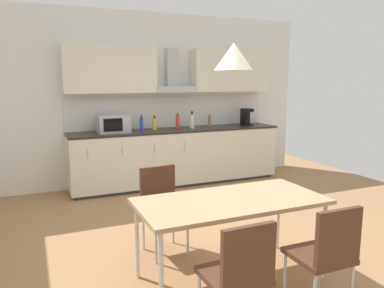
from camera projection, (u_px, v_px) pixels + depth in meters
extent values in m
cube|color=#9E754C|center=(195.00, 251.00, 3.88)|extent=(8.12, 8.37, 0.02)
cube|color=white|center=(126.00, 100.00, 6.21)|extent=(6.49, 0.10, 2.84)
cube|color=#333333|center=(178.00, 182.00, 6.41)|extent=(3.40, 0.60, 0.05)
cube|color=silver|center=(177.00, 156.00, 6.33)|extent=(3.54, 0.65, 0.85)
cube|color=#282321|center=(177.00, 130.00, 6.26)|extent=(3.56, 0.67, 0.03)
cube|color=silver|center=(88.00, 154.00, 5.40)|extent=(0.01, 0.01, 0.14)
cube|color=silver|center=(122.00, 151.00, 5.59)|extent=(0.01, 0.01, 0.14)
cube|color=silver|center=(155.00, 149.00, 5.79)|extent=(0.01, 0.01, 0.14)
cube|color=silver|center=(185.00, 147.00, 5.99)|extent=(0.01, 0.01, 0.14)
cube|color=silver|center=(171.00, 112.00, 6.49)|extent=(3.54, 0.02, 0.53)
cube|color=silver|center=(110.00, 70.00, 5.81)|extent=(1.43, 0.34, 0.72)
cube|color=silver|center=(229.00, 71.00, 6.64)|extent=(1.43, 0.34, 0.72)
cube|color=#B7BABF|center=(174.00, 89.00, 6.26)|extent=(0.69, 0.40, 0.10)
cube|color=#B7BABF|center=(172.00, 69.00, 6.31)|extent=(0.20, 0.16, 0.67)
cube|color=#ADADB2|center=(113.00, 124.00, 5.81)|extent=(0.48, 0.34, 0.28)
cube|color=black|center=(113.00, 125.00, 5.64)|extent=(0.29, 0.01, 0.20)
cube|color=black|center=(247.00, 125.00, 6.78)|extent=(0.18, 0.18, 0.02)
cylinder|color=black|center=(247.00, 121.00, 6.76)|extent=(0.12, 0.12, 0.12)
cube|color=black|center=(245.00, 117.00, 6.81)|extent=(0.16, 0.08, 0.30)
cube|color=black|center=(247.00, 110.00, 6.73)|extent=(0.18, 0.16, 0.06)
cylinder|color=red|center=(178.00, 123.00, 6.19)|extent=(0.07, 0.07, 0.22)
cylinder|color=black|center=(178.00, 115.00, 6.17)|extent=(0.03, 0.03, 0.05)
cylinder|color=brown|center=(209.00, 122.00, 6.49)|extent=(0.06, 0.06, 0.17)
cylinder|color=black|center=(209.00, 116.00, 6.47)|extent=(0.02, 0.02, 0.04)
cylinder|color=white|center=(192.00, 121.00, 6.34)|extent=(0.08, 0.08, 0.24)
cylinder|color=black|center=(192.00, 113.00, 6.32)|extent=(0.03, 0.03, 0.05)
cylinder|color=yellow|center=(154.00, 124.00, 6.10)|extent=(0.07, 0.07, 0.20)
cylinder|color=black|center=(154.00, 117.00, 6.08)|extent=(0.03, 0.03, 0.04)
cylinder|color=blue|center=(142.00, 124.00, 6.04)|extent=(0.06, 0.06, 0.21)
cylinder|color=black|center=(141.00, 116.00, 6.01)|extent=(0.02, 0.02, 0.05)
cube|color=tan|center=(231.00, 201.00, 3.23)|extent=(1.62, 0.78, 0.04)
cylinder|color=silver|center=(161.00, 276.00, 2.69)|extent=(0.04, 0.04, 0.69)
cylinder|color=silver|center=(324.00, 241.00, 3.28)|extent=(0.04, 0.04, 0.69)
cylinder|color=silver|center=(137.00, 241.00, 3.29)|extent=(0.04, 0.04, 0.69)
cylinder|color=silver|center=(278.00, 216.00, 3.88)|extent=(0.04, 0.04, 0.69)
cube|color=#4C2D1E|center=(165.00, 211.00, 3.75)|extent=(0.43, 0.43, 0.04)
cube|color=#4C2D1E|center=(158.00, 185.00, 3.87)|extent=(0.38, 0.07, 0.40)
cylinder|color=silver|center=(188.00, 236.00, 3.72)|extent=(0.02, 0.02, 0.43)
cylinder|color=silver|center=(156.00, 242.00, 3.56)|extent=(0.02, 0.02, 0.43)
cylinder|color=silver|center=(173.00, 224.00, 4.02)|extent=(0.02, 0.02, 0.43)
cylinder|color=silver|center=(143.00, 230.00, 3.86)|extent=(0.02, 0.02, 0.43)
cube|color=#4C2D1E|center=(233.00, 276.00, 2.50)|extent=(0.41, 0.41, 0.04)
cube|color=#4C2D1E|center=(249.00, 256.00, 2.30)|extent=(0.38, 0.05, 0.40)
cube|color=#4C2D1E|center=(319.00, 256.00, 2.79)|extent=(0.41, 0.41, 0.04)
cube|color=#4C2D1E|center=(338.00, 237.00, 2.59)|extent=(0.38, 0.05, 0.40)
cylinder|color=silver|center=(285.00, 278.00, 2.92)|extent=(0.02, 0.02, 0.43)
cylinder|color=silver|center=(319.00, 270.00, 3.05)|extent=(0.02, 0.02, 0.43)
cone|color=silver|center=(234.00, 57.00, 3.02)|extent=(0.32, 0.32, 0.22)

